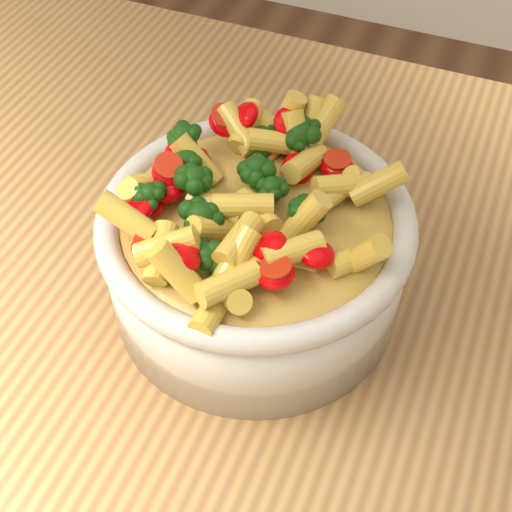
% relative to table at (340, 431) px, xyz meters
% --- Properties ---
extents(table, '(1.20, 0.80, 0.90)m').
position_rel_table_xyz_m(table, '(0.00, 0.00, 0.00)').
color(table, '#B1874C').
rests_on(table, ground).
extents(serving_bowl, '(0.23, 0.23, 0.10)m').
position_rel_table_xyz_m(serving_bowl, '(-0.09, 0.03, 0.15)').
color(serving_bowl, silver).
rests_on(serving_bowl, table).
extents(pasta_salad, '(0.18, 0.18, 0.04)m').
position_rel_table_xyz_m(pasta_salad, '(-0.09, 0.03, 0.21)').
color(pasta_salad, gold).
rests_on(pasta_salad, serving_bowl).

